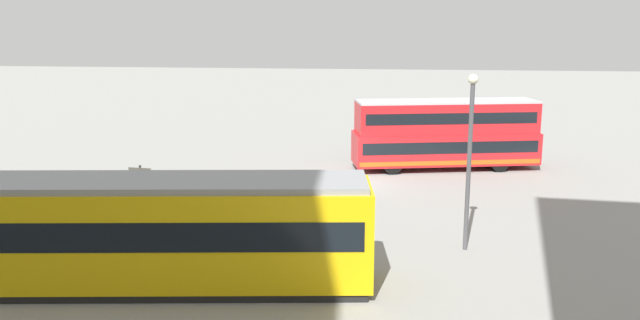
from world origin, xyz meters
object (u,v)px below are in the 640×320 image
Objects in this scene: double_decker_bus at (445,134)px; info_sign at (141,182)px; pedestrian_near_railing at (215,196)px; pedestrian_crossing at (309,220)px; street_lamp at (470,148)px; tram_yellow at (141,232)px.

double_decker_bus is 17.25m from info_sign.
double_decker_bus is at bearing -133.52° from pedestrian_near_railing.
double_decker_bus is at bearing -113.70° from pedestrian_crossing.
info_sign is 0.35× the size of street_lamp.
info_sign is (2.91, -7.20, -0.28)m from tram_yellow.
pedestrian_crossing is 0.25× the size of street_lamp.
pedestrian_near_railing reaches higher than pedestrian_crossing.
tram_yellow is 11.54m from street_lamp.
street_lamp is (-13.30, 2.58, 2.25)m from info_sign.
pedestrian_near_railing is at bearing 46.48° from double_decker_bus.
info_sign reaches higher than pedestrian_near_railing.
tram_yellow is 6.49× the size of info_sign.
street_lamp is at bearing 89.33° from double_decker_bus.
pedestrian_crossing is at bearing 148.93° from pedestrian_near_railing.
pedestrian_crossing is at bearing 66.30° from double_decker_bus.
street_lamp is (-10.10, 2.55, 2.78)m from pedestrian_near_railing.
double_decker_bus is 4.75× the size of info_sign.
pedestrian_crossing is at bearing -135.69° from tram_yellow.
pedestrian_near_railing is at bearing -92.36° from tram_yellow.
street_lamp is (-10.39, -4.62, 1.96)m from tram_yellow.
street_lamp is (0.16, 13.35, 1.80)m from double_decker_bus.
double_decker_bus is 6.15× the size of pedestrian_near_railing.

